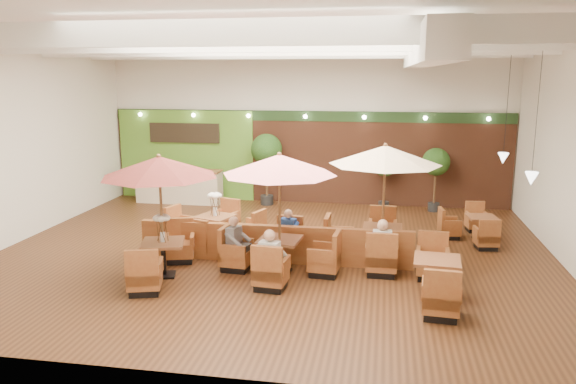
% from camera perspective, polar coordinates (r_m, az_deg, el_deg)
% --- Properties ---
extents(room, '(14.04, 14.00, 5.52)m').
position_cam_1_polar(room, '(14.84, 0.28, 8.64)').
color(room, '#381E0F').
rests_on(room, ground).
extents(service_counter, '(3.00, 0.75, 1.18)m').
position_cam_1_polar(service_counter, '(20.20, -10.97, 0.57)').
color(service_counter, beige).
rests_on(service_counter, ground).
extents(booth_divider, '(6.65, 0.24, 0.92)m').
position_cam_1_polar(booth_divider, '(13.58, -1.44, -5.29)').
color(booth_divider, brown).
rests_on(booth_divider, ground).
extents(table_0, '(2.58, 2.87, 2.79)m').
position_cam_1_polar(table_0, '(12.56, -12.87, 0.74)').
color(table_0, brown).
rests_on(table_0, ground).
extents(table_1, '(2.77, 2.77, 2.79)m').
position_cam_1_polar(table_1, '(12.52, -0.87, -0.01)').
color(table_1, brown).
rests_on(table_1, ground).
extents(table_2, '(2.74, 2.81, 2.88)m').
position_cam_1_polar(table_2, '(13.55, 9.44, 1.48)').
color(table_2, brown).
rests_on(table_2, ground).
extents(table_3, '(2.74, 2.74, 1.55)m').
position_cam_1_polar(table_3, '(15.20, -7.38, -3.63)').
color(table_3, brown).
rests_on(table_3, ground).
extents(table_4, '(0.98, 2.77, 1.03)m').
position_cam_1_polar(table_4, '(11.95, 14.82, -8.48)').
color(table_4, brown).
rests_on(table_4, ground).
extents(table_5, '(1.58, 2.31, 0.84)m').
position_cam_1_polar(table_5, '(16.27, 18.16, -3.51)').
color(table_5, brown).
rests_on(table_5, ground).
extents(topiary_0, '(1.07, 1.07, 2.48)m').
position_cam_1_polar(topiary_0, '(19.30, -2.19, 4.07)').
color(topiary_0, black).
rests_on(topiary_0, ground).
extents(topiary_1, '(0.86, 0.86, 1.99)m').
position_cam_1_polar(topiary_1, '(18.94, 9.82, 2.63)').
color(topiary_1, black).
rests_on(topiary_1, ground).
extents(topiary_2, '(0.91, 0.91, 2.11)m').
position_cam_1_polar(topiary_2, '(18.99, 14.79, 2.73)').
color(topiary_2, black).
rests_on(topiary_2, ground).
extents(diner_0, '(0.45, 0.38, 0.86)m').
position_cam_1_polar(diner_0, '(11.84, -1.78, -6.28)').
color(diner_0, silver).
rests_on(diner_0, ground).
extents(diner_1, '(0.42, 0.37, 0.77)m').
position_cam_1_polar(diner_1, '(13.77, -0.07, -3.79)').
color(diner_1, '#224697').
rests_on(diner_1, ground).
extents(diner_2, '(0.39, 0.44, 0.81)m').
position_cam_1_polar(diner_2, '(13.02, -5.30, -4.70)').
color(diner_2, slate).
rests_on(diner_2, ground).
extents(diner_3, '(0.42, 0.35, 0.82)m').
position_cam_1_polar(diner_3, '(12.82, 9.54, -5.07)').
color(diner_3, '#224697').
rests_on(diner_3, ground).
extents(diner_4, '(0.43, 0.35, 0.85)m').
position_cam_1_polar(diner_4, '(12.82, 9.54, -5.02)').
color(diner_4, silver).
rests_on(diner_4, ground).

